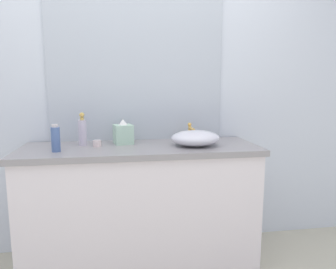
# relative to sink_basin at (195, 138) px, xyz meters

# --- Properties ---
(bathroom_wall_rear) EXTENTS (6.00, 0.06, 2.60)m
(bathroom_wall_rear) POSITION_rel_sink_basin_xyz_m (-0.41, 0.36, 0.39)
(bathroom_wall_rear) COLOR silver
(bathroom_wall_rear) RESTS_ON ground
(vanity_counter) EXTENTS (1.62, 0.56, 0.86)m
(vanity_counter) POSITION_rel_sink_basin_xyz_m (-0.38, 0.04, -0.48)
(vanity_counter) COLOR white
(vanity_counter) RESTS_ON ground
(wall_mirror_panel) EXTENTS (1.31, 0.01, 1.12)m
(wall_mirror_panel) POSITION_rel_sink_basin_xyz_m (-0.38, 0.32, 0.51)
(wall_mirror_panel) COLOR #B2BCC6
(wall_mirror_panel) RESTS_ON vanity_counter
(sink_basin) EXTENTS (0.34, 0.28, 0.11)m
(sink_basin) POSITION_rel_sink_basin_xyz_m (0.00, 0.00, 0.00)
(sink_basin) COLOR silver
(sink_basin) RESTS_ON vanity_counter
(faucet) EXTENTS (0.03, 0.15, 0.14)m
(faucet) POSITION_rel_sink_basin_xyz_m (0.00, 0.15, 0.03)
(faucet) COLOR gold
(faucet) RESTS_ON vanity_counter
(soap_dispenser) EXTENTS (0.06, 0.06, 0.23)m
(soap_dispenser) POSITION_rel_sink_basin_xyz_m (-0.77, 0.14, 0.05)
(soap_dispenser) COLOR silver
(soap_dispenser) RESTS_ON vanity_counter
(lotion_bottle) EXTENTS (0.05, 0.05, 0.17)m
(lotion_bottle) POSITION_rel_sink_basin_xyz_m (-0.91, -0.05, 0.03)
(lotion_bottle) COLOR #4B679E
(lotion_bottle) RESTS_ON vanity_counter
(tissue_box) EXTENTS (0.15, 0.15, 0.18)m
(tissue_box) POSITION_rel_sink_basin_xyz_m (-0.49, 0.16, 0.02)
(tissue_box) COLOR #ACD4BA
(tissue_box) RESTS_ON vanity_counter
(candle_jar) EXTENTS (0.06, 0.06, 0.04)m
(candle_jar) POSITION_rel_sink_basin_xyz_m (-0.67, 0.08, -0.03)
(candle_jar) COLOR silver
(candle_jar) RESTS_ON vanity_counter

